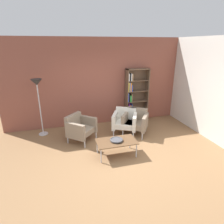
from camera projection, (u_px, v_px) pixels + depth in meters
name	position (u px, v px, depth m)	size (l,w,h in m)	color
ground_plane	(123.00, 159.00, 4.72)	(8.32, 8.32, 0.00)	olive
brick_back_panel	(100.00, 82.00, 6.46)	(6.40, 0.12, 2.90)	brown
plaster_right_partition	(211.00, 89.00, 5.49)	(0.12, 5.20, 2.90)	silver
bookshelf_tall	(134.00, 96.00, 6.73)	(0.80, 0.30, 1.90)	brown
coffee_table_low	(116.00, 142.00, 4.77)	(1.00, 0.56, 0.40)	brown
decorative_bowl	(116.00, 140.00, 4.74)	(0.32, 0.32, 0.05)	#4C4C51
armchair_near_window	(125.00, 121.00, 5.97)	(0.92, 0.89, 0.78)	white
armchair_spare_guest	(80.00, 127.00, 5.49)	(0.95, 0.95, 0.78)	gray
armchair_by_bookshelf	(135.00, 121.00, 5.94)	(0.95, 0.93, 0.78)	gray
floor_lamp_torchiere	(37.00, 89.00, 5.52)	(0.32, 0.32, 1.74)	silver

